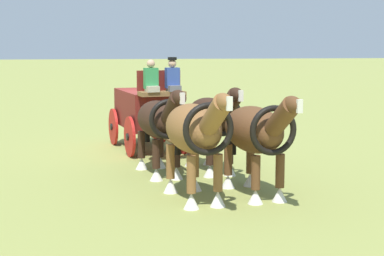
% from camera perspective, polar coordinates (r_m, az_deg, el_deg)
% --- Properties ---
extents(ground_plane, '(220.00, 220.00, 0.00)m').
position_cam_1_polar(ground_plane, '(18.67, -4.11, -1.91)').
color(ground_plane, olive).
extents(show_wagon, '(5.74, 2.17, 2.74)m').
position_cam_1_polar(show_wagon, '(18.35, -4.01, 1.62)').
color(show_wagon, maroon).
rests_on(show_wagon, ground).
extents(draft_horse_rear_near, '(3.06, 1.24, 2.16)m').
position_cam_1_polar(draft_horse_rear_near, '(15.13, 1.79, 0.83)').
color(draft_horse_rear_near, '#331E14').
rests_on(draft_horse_rear_near, ground).
extents(draft_horse_rear_off, '(3.01, 1.20, 2.14)m').
position_cam_1_polar(draft_horse_rear_off, '(14.73, -2.95, 0.55)').
color(draft_horse_rear_off, '#331E14').
rests_on(draft_horse_rear_off, ground).
extents(draft_horse_lead_near, '(3.08, 1.28, 2.18)m').
position_cam_1_polar(draft_horse_lead_near, '(12.75, 5.85, -0.41)').
color(draft_horse_lead_near, brown).
rests_on(draft_horse_lead_near, ground).
extents(draft_horse_lead_off, '(3.00, 1.29, 2.26)m').
position_cam_1_polar(draft_horse_lead_off, '(12.27, 0.31, -0.36)').
color(draft_horse_lead_off, brown).
rests_on(draft_horse_lead_off, ground).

